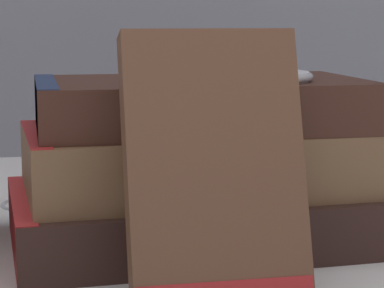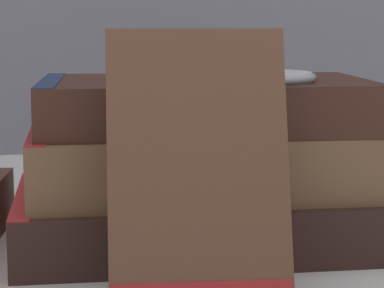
{
  "view_description": "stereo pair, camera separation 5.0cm",
  "coord_description": "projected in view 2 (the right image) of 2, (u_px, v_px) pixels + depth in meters",
  "views": [
    {
      "loc": [
        -0.08,
        -0.44,
        0.14
      ],
      "look_at": [
        0.01,
        0.02,
        0.07
      ],
      "focal_mm": 75.0,
      "sensor_mm": 36.0,
      "label": 1
    },
    {
      "loc": [
        -0.03,
        -0.45,
        0.14
      ],
      "look_at": [
        0.01,
        0.02,
        0.07
      ],
      "focal_mm": 75.0,
      "sensor_mm": 36.0,
      "label": 2
    }
  ],
  "objects": [
    {
      "name": "pocket_watch",
      "position": [
        269.0,
        77.0,
        0.47
      ],
      "size": [
        0.05,
        0.06,
        0.01
      ],
      "color": "silver",
      "rests_on": "book_flat_top"
    },
    {
      "name": "book_leaning_front",
      "position": [
        197.0,
        177.0,
        0.4
      ],
      "size": [
        0.09,
        0.06,
        0.14
      ],
      "rotation": [
        -0.3,
        0.0,
        0.0
      ],
      "color": "brown",
      "rests_on": "ground_plane"
    },
    {
      "name": "reading_glasses",
      "position": [
        92.0,
        195.0,
        0.63
      ],
      "size": [
        0.12,
        0.08,
        0.0
      ],
      "rotation": [
        0.0,
        0.0,
        0.33
      ],
      "color": "#ADADB2",
      "rests_on": "ground_plane"
    },
    {
      "name": "ground_plane",
      "position": [
        172.0,
        262.0,
        0.47
      ],
      "size": [
        3.0,
        3.0,
        0.0
      ],
      "primitive_type": "plane",
      "color": "silver"
    },
    {
      "name": "book_flat_middle",
      "position": [
        200.0,
        159.0,
        0.5
      ],
      "size": [
        0.23,
        0.14,
        0.04
      ],
      "rotation": [
        0.0,
        0.0,
        0.05
      ],
      "color": "brown",
      "rests_on": "book_flat_bottom"
    },
    {
      "name": "book_flat_top",
      "position": [
        196.0,
        104.0,
        0.5
      ],
      "size": [
        0.2,
        0.12,
        0.03
      ],
      "rotation": [
        0.0,
        0.0,
        -0.0
      ],
      "color": "#422319",
      "rests_on": "book_flat_middle"
    },
    {
      "name": "book_flat_bottom",
      "position": [
        198.0,
        216.0,
        0.5
      ],
      "size": [
        0.24,
        0.15,
        0.04
      ],
      "rotation": [
        0.0,
        0.0,
        0.05
      ],
      "color": "#331E19",
      "rests_on": "ground_plane"
    }
  ]
}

